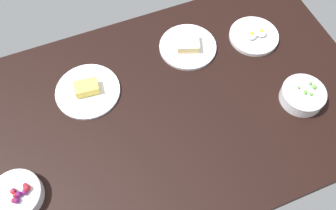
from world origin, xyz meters
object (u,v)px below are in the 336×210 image
Objects in this scene: plate_cheese at (88,90)px; plate_eggs at (254,36)px; plate_sandwich at (188,46)px; bowl_berries at (17,195)px; bowl_peas at (303,95)px.

plate_cheese is 1.21× the size of plate_eggs.
plate_eggs reaches higher than plate_sandwich.
bowl_berries reaches higher than plate_sandwich.
plate_cheese is (68.58, -30.87, -1.66)cm from bowl_peas.
plate_sandwich is at bearing -10.98° from plate_eggs.
bowl_berries is (98.22, -2.13, -0.28)cm from bowl_peas.
bowl_peas is 0.70× the size of plate_sandwich.
plate_sandwich is at bearing -154.46° from bowl_berries.
plate_cheese is at bearing -0.05° from plate_eggs.
plate_cheese is at bearing 6.92° from plate_sandwich.
bowl_berries is at bearing -1.24° from bowl_peas.
bowl_peas and bowl_berries have the same top height.
plate_sandwich is 41.21cm from plate_cheese.
plate_cheese is at bearing -135.88° from bowl_berries.
plate_sandwich is 1.40× the size of bowl_berries.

